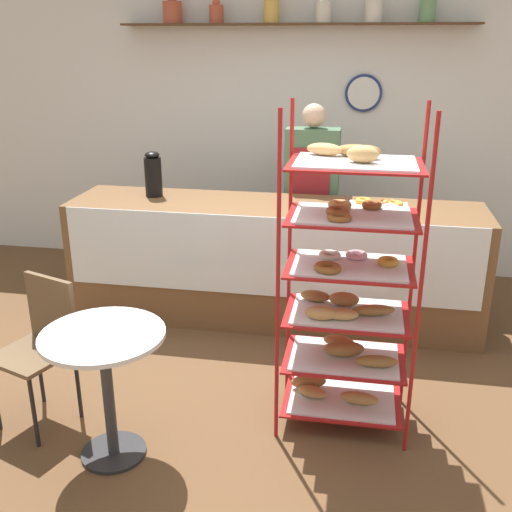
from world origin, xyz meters
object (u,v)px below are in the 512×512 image
pastry_rack (346,287)px  cafe_table (105,366)px  person_worker (311,195)px  cafe_chair (42,336)px  donut_tray_counter (383,205)px  coffee_carafe (153,174)px

pastry_rack → cafe_table: (-1.20, -0.55, -0.30)m
pastry_rack → person_worker: (-0.36, 1.83, 0.05)m
person_worker → cafe_chair: person_worker is taller
pastry_rack → cafe_table: 1.35m
cafe_table → donut_tray_counter: size_ratio=1.69×
pastry_rack → cafe_table: size_ratio=2.49×
donut_tray_counter → coffee_carafe: bearing=178.5°
person_worker → cafe_chair: 2.53m
coffee_carafe → cafe_chair: bearing=-94.1°
cafe_chair → coffee_carafe: size_ratio=2.42×
cafe_chair → donut_tray_counter: donut_tray_counter is taller
coffee_carafe → donut_tray_counter: 1.81m
coffee_carafe → donut_tray_counter: size_ratio=0.82×
cafe_chair → pastry_rack: bearing=29.2°
person_worker → cafe_chair: bearing=-122.4°
person_worker → coffee_carafe: person_worker is taller
cafe_table → coffee_carafe: (-0.39, 1.93, 0.57)m
cafe_chair → person_worker: bearing=77.5°
pastry_rack → person_worker: 1.87m
pastry_rack → person_worker: size_ratio=1.11×
person_worker → cafe_chair: (-1.34, -2.11, -0.36)m
donut_tray_counter → pastry_rack: bearing=-99.2°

